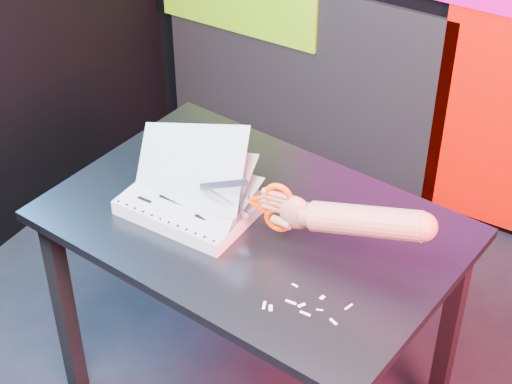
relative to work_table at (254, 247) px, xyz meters
The scene contains 7 objects.
room 0.78m from the work_table, 46.26° to the right, with size 3.01×3.01×2.71m.
backdrop 1.29m from the work_table, 76.51° to the left, with size 2.88×0.05×2.08m.
work_table is the anchor object (origin of this frame).
printout_stack 0.22m from the work_table, 163.99° to the right, with size 0.40×0.27×0.27m.
scissors 0.25m from the work_table, 32.05° to the right, with size 0.27×0.04×0.16m.
hand_forearm 0.40m from the work_table, ahead, with size 0.45×0.12×0.15m.
paper_clippings 0.37m from the work_table, 39.29° to the right, with size 0.20×0.13×0.00m.
Camera 1 is at (0.73, -1.33, 2.25)m, focal length 60.00 mm.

